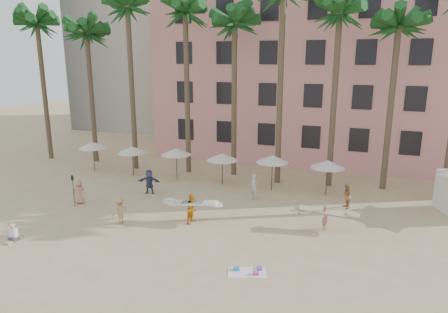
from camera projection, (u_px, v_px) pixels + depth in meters
ground at (159, 260)px, 19.87m from camera, size 120.00×120.00×0.00m
pink_hotel at (343, 76)px, 39.62m from camera, size 35.00×14.00×16.00m
palm_row at (252, 15)px, 30.36m from camera, size 44.40×5.40×16.30m
umbrella_row at (199, 154)px, 31.73m from camera, size 22.50×2.70×2.73m
beach_towel at (248, 271)px, 18.70m from camera, size 2.02×1.49×0.14m
carrier_yellow at (326, 215)px, 23.13m from camera, size 3.10×1.02×1.56m
carrier_white at (193, 208)px, 24.11m from camera, size 3.03×1.12×1.82m
beachgoers at (181, 192)px, 27.22m from camera, size 18.28×8.09×1.90m
paddle at (73, 187)px, 26.53m from camera, size 0.18×0.04×2.23m
seated_man at (13, 236)px, 21.80m from camera, size 0.42×0.73×0.95m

